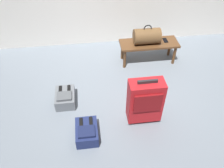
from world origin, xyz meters
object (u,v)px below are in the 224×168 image
at_px(cell_phone, 165,40).
at_px(backpack_grey, 65,98).
at_px(duffel_bag_brown, 147,36).
at_px(bench, 149,46).
at_px(backpack_navy, 87,132).
at_px(suitcase_upright_red, 145,101).

relative_size(cell_phone, backpack_grey, 0.38).
bearing_deg(backpack_grey, duffel_bag_brown, 31.29).
bearing_deg(bench, duffel_bag_brown, 180.00).
bearing_deg(backpack_grey, backpack_navy, -66.22).
relative_size(suitcase_upright_red, backpack_grey, 1.89).
height_order(bench, suitcase_upright_red, suitcase_upright_red).
height_order(duffel_bag_brown, cell_phone, duffel_bag_brown).
xyz_separation_m(bench, cell_phone, (0.29, 0.03, 0.06)).
distance_m(suitcase_upright_red, backpack_grey, 1.19).
bearing_deg(suitcase_upright_red, bench, 73.81).
bearing_deg(duffel_bag_brown, suitcase_upright_red, -103.94).
bearing_deg(backpack_navy, cell_phone, 46.43).
height_order(bench, duffel_bag_brown, duffel_bag_brown).
bearing_deg(cell_phone, backpack_grey, -153.24).
bearing_deg(bench, cell_phone, 5.98).
height_order(backpack_navy, backpack_grey, same).
bearing_deg(cell_phone, backpack_navy, -133.57).
bearing_deg(backpack_navy, suitcase_upright_red, 13.85).
height_order(cell_phone, suitcase_upright_red, suitcase_upright_red).
xyz_separation_m(duffel_bag_brown, suitcase_upright_red, (-0.32, -1.30, -0.15)).
bearing_deg(backpack_grey, cell_phone, 26.76).
distance_m(bench, duffel_bag_brown, 0.20).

